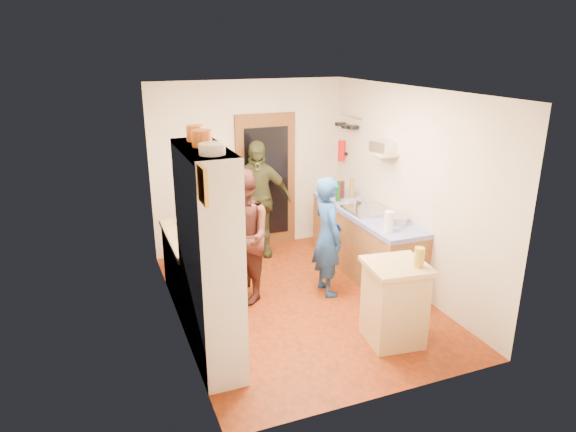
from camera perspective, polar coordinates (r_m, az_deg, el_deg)
floor at (r=6.59m, az=1.30°, el=-9.45°), size 3.00×4.00×0.02m
ceiling at (r=5.83m, az=1.50°, el=13.90°), size 3.00×4.00×0.02m
wall_back at (r=7.91m, az=-4.29°, el=5.49°), size 3.00×0.02×2.60m
wall_front at (r=4.42m, az=11.62°, el=-5.66°), size 3.00×0.02×2.60m
wall_left at (r=5.69m, az=-12.75°, el=-0.17°), size 0.02×4.00×2.60m
wall_right at (r=6.79m, az=13.23°, el=2.84°), size 0.02×4.00×2.60m
door_frame at (r=8.01m, az=-2.46°, el=3.85°), size 0.95×0.06×2.10m
door_glass at (r=7.98m, az=-2.37°, el=3.79°), size 0.70×0.02×1.70m
hutch_body at (r=5.06m, az=-8.76°, el=-4.75°), size 0.40×1.20×2.20m
hutch_top_shelf at (r=4.74m, az=-9.39°, el=7.33°), size 0.40×1.14×0.04m
plate_stack at (r=4.40m, az=-8.44°, el=7.38°), size 0.23×0.23×0.09m
orange_pot_a at (r=4.76m, az=-9.55°, el=8.51°), size 0.19×0.19×0.15m
orange_pot_b at (r=5.06m, az=-10.31°, el=9.06°), size 0.17×0.17×0.15m
left_counter_base at (r=6.47m, az=-10.14°, el=-5.99°), size 0.60×1.40×0.85m
left_counter_top at (r=6.30m, az=-10.37°, el=-2.27°), size 0.64×1.44×0.05m
toaster at (r=5.85m, az=-9.07°, el=-2.55°), size 0.30×0.25×0.20m
kettle at (r=6.18m, az=-10.73°, el=-1.62°), size 0.18×0.18×0.17m
orange_bowl at (r=6.46m, az=-10.04°, el=-1.06°), size 0.22×0.22×0.09m
chopping_board at (r=6.80m, az=-11.15°, el=-0.42°), size 0.34×0.28×0.02m
right_counter_base at (r=7.31m, az=8.52°, el=-3.02°), size 0.60×2.20×0.84m
right_counter_top at (r=7.16m, az=8.69°, el=0.33°), size 0.62×2.22×0.06m
hob at (r=7.12m, az=8.81°, el=0.65°), size 0.55×0.58×0.04m
pot_on_hob at (r=7.12m, az=8.28°, el=1.33°), size 0.18×0.18×0.12m
bottle_a at (r=7.51m, az=5.60°, el=2.76°), size 0.09×0.09×0.30m
bottle_b at (r=7.68m, az=6.05°, el=2.95°), size 0.08×0.08×0.26m
bottle_c at (r=7.69m, az=7.10°, el=3.06°), size 0.09×0.09×0.29m
paper_towel at (r=6.39m, az=11.15°, el=-0.59°), size 0.15×0.15×0.25m
mixing_bowl at (r=6.71m, az=11.97°, el=-0.38°), size 0.32×0.32×0.10m
island_base at (r=5.69m, az=11.71°, el=-9.64°), size 0.61×0.61×0.86m
island_top at (r=5.50m, az=12.01°, el=-5.45°), size 0.69×0.69×0.05m
cutting_board at (r=5.51m, az=11.32°, el=-5.22°), size 0.38×0.32×0.02m
oil_jar at (r=5.43m, az=14.37°, el=-4.46°), size 0.12×0.12×0.21m
pan_rail at (r=7.89m, az=7.01°, el=10.91°), size 0.02×0.65×0.02m
pan_hang_a at (r=7.73m, az=7.20°, el=9.77°), size 0.18×0.18×0.05m
pan_hang_b at (r=7.91m, az=6.50°, el=9.85°), size 0.16×0.16×0.05m
pan_hang_c at (r=8.08m, az=5.83°, el=10.13°), size 0.17×0.17×0.05m
wall_shelf at (r=6.99m, az=10.44°, el=6.85°), size 0.26×0.42×0.03m
radio at (r=6.97m, az=10.48°, el=7.57°), size 0.28×0.34×0.15m
ext_bracket at (r=8.15m, az=6.33°, el=6.90°), size 0.06×0.10×0.04m
fire_extinguisher at (r=8.11m, az=5.96°, el=7.22°), size 0.11×0.11×0.32m
picture_frame at (r=4.02m, az=-9.47°, el=3.39°), size 0.03×0.25×0.30m
person_hob at (r=6.50m, az=4.75°, el=-2.30°), size 0.38×0.57×1.55m
person_left at (r=6.36m, az=-5.02°, el=-2.17°), size 0.72×0.88×1.68m
person_back at (r=7.67m, az=-3.42°, el=1.88°), size 1.11×0.67×1.77m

